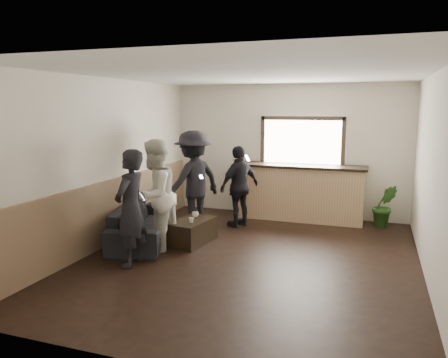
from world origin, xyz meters
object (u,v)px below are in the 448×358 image
at_px(person_c, 193,180).
at_px(potted_plant, 384,206).
at_px(bar_counter, 299,189).
at_px(person_a, 131,208).
at_px(sofa, 144,223).
at_px(cup_b, 191,220).
at_px(person_b, 155,195).
at_px(person_d, 239,186).
at_px(cup_a, 195,214).
at_px(coffee_table, 192,232).

bearing_deg(person_c, potted_plant, 139.02).
xyz_separation_m(bar_counter, person_a, (-1.86, -3.50, 0.22)).
relative_size(sofa, person_a, 1.25).
bearing_deg(person_a, cup_b, 156.55).
relative_size(cup_b, person_a, 0.05).
relative_size(potted_plant, person_b, 0.46).
bearing_deg(sofa, person_c, -47.38).
bearing_deg(bar_counter, potted_plant, -1.56).
relative_size(bar_counter, potted_plant, 3.23).
relative_size(person_c, person_d, 1.19).
distance_m(bar_counter, cup_a, 2.50).
bearing_deg(person_b, person_a, 3.27).
xyz_separation_m(bar_counter, cup_a, (-1.48, -2.01, -0.19)).
relative_size(cup_b, potted_plant, 0.11).
height_order(cup_a, person_d, person_d).
relative_size(bar_counter, sofa, 1.25).
xyz_separation_m(potted_plant, person_b, (-3.55, -2.72, 0.49)).
xyz_separation_m(cup_a, person_c, (-0.29, 0.61, 0.49)).
relative_size(coffee_table, cup_b, 9.98).
height_order(person_b, person_c, person_c).
xyz_separation_m(cup_a, person_d, (0.48, 1.08, 0.34)).
relative_size(cup_a, person_c, 0.06).
xyz_separation_m(sofa, person_a, (0.45, -1.14, 0.55)).
distance_m(bar_counter, person_d, 1.38).
bearing_deg(person_b, cup_a, 156.15).
distance_m(person_b, person_c, 1.36).
xyz_separation_m(person_a, person_c, (0.09, 2.10, 0.08)).
height_order(person_a, person_c, person_c).
bearing_deg(cup_b, person_c, 111.16).
relative_size(bar_counter, cup_a, 23.72).
distance_m(bar_counter, cup_b, 2.77).
bearing_deg(bar_counter, sofa, -134.39).
relative_size(potted_plant, person_a, 0.48).
distance_m(sofa, coffee_table, 0.88).
relative_size(sofa, cup_a, 19.02).
bearing_deg(person_c, bar_counter, 155.98).
relative_size(bar_counter, cup_b, 29.63).
xyz_separation_m(cup_b, person_c, (-0.38, 0.98, 0.50)).
relative_size(person_a, person_b, 0.95).
bearing_deg(person_b, person_c, 179.44).
distance_m(sofa, potted_plant, 4.62).
height_order(sofa, potted_plant, potted_plant).
height_order(potted_plant, person_a, person_a).
bearing_deg(bar_counter, coffee_table, -122.80).
relative_size(person_b, person_c, 0.97).
distance_m(person_b, person_d, 2.03).
xyz_separation_m(coffee_table, person_a, (-0.42, -1.26, 0.66)).
distance_m(coffee_table, person_c, 1.16).
height_order(cup_b, potted_plant, potted_plant).
distance_m(cup_a, person_c, 0.84).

